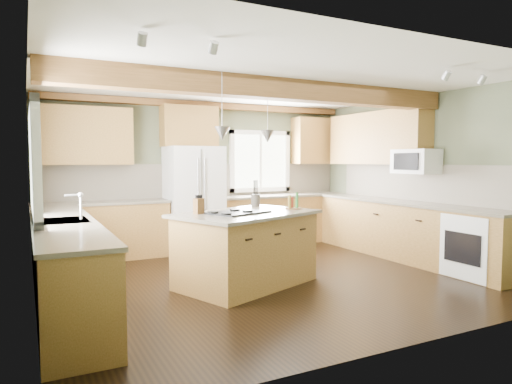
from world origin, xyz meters
name	(u,v)px	position (x,y,z in m)	size (l,w,h in m)	color
floor	(268,278)	(0.00, 0.00, 0.00)	(5.60, 5.60, 0.00)	black
ceiling	(269,80)	(0.00, 0.00, 2.60)	(5.60, 5.60, 0.00)	silver
wall_back	(203,175)	(0.00, 2.50, 1.30)	(5.60, 5.60, 0.00)	#485139
wall_left	(31,186)	(-2.80, 0.00, 1.30)	(5.00, 5.00, 0.00)	#485139
wall_right	(423,177)	(2.80, 0.00, 1.30)	(5.00, 5.00, 0.00)	#485139
ceiling_beam	(274,89)	(0.00, -0.15, 2.47)	(5.55, 0.26, 0.26)	#563818
soffit_trim	(204,105)	(0.00, 2.40, 2.54)	(5.55, 0.20, 0.10)	#563818
backsplash_back	(203,180)	(0.00, 2.48, 1.21)	(5.58, 0.03, 0.58)	brown
backsplash_right	(420,183)	(2.78, 0.05, 1.21)	(0.03, 3.70, 0.58)	brown
base_cab_back_left	(103,232)	(-1.79, 2.20, 0.44)	(2.02, 0.60, 0.88)	brown
counter_back_left	(102,203)	(-1.79, 2.20, 0.90)	(2.06, 0.64, 0.04)	brown
base_cab_back_right	(282,220)	(1.49, 2.20, 0.44)	(2.62, 0.60, 0.88)	brown
counter_back_right	(282,196)	(1.49, 2.20, 0.90)	(2.66, 0.64, 0.04)	brown
base_cab_left	(65,264)	(-2.50, 0.05, 0.44)	(0.60, 3.70, 0.88)	brown
counter_left	(63,222)	(-2.50, 0.05, 0.90)	(0.64, 3.74, 0.04)	brown
base_cab_right	(406,232)	(2.50, 0.05, 0.44)	(0.60, 3.70, 0.88)	brown
counter_right	(406,203)	(2.50, 0.05, 0.90)	(0.64, 3.74, 0.04)	brown
upper_cab_back_left	(86,136)	(-1.99, 2.33, 1.95)	(1.40, 0.35, 0.90)	brown
upper_cab_over_fridge	(189,127)	(-0.30, 2.33, 2.15)	(0.96, 0.35, 0.70)	brown
upper_cab_right	(377,138)	(2.62, 0.90, 1.95)	(0.35, 2.20, 0.90)	brown
upper_cab_back_corner	(315,141)	(2.30, 2.33, 1.95)	(0.90, 0.35, 0.90)	brown
window_left	(33,162)	(-2.78, 0.05, 1.55)	(0.04, 1.60, 1.05)	white
window_back	(260,161)	(1.15, 2.48, 1.55)	(1.10, 0.04, 1.00)	white
sink	(63,222)	(-2.50, 0.05, 0.91)	(0.50, 0.65, 0.03)	#262628
faucet	(81,208)	(-2.32, 0.05, 1.05)	(0.02, 0.02, 0.28)	#B2B2B7
dishwasher	(78,297)	(-2.49, -1.25, 0.43)	(0.60, 0.60, 0.84)	white
oven	(478,246)	(2.49, -1.25, 0.43)	(0.60, 0.72, 0.84)	white
microwave	(416,161)	(2.58, -0.05, 1.55)	(0.40, 0.70, 0.38)	white
pendant_left	(222,134)	(-0.78, -0.30, 1.88)	(0.18, 0.18, 0.16)	#B2B2B7
pendant_right	(268,136)	(-0.02, 0.00, 1.88)	(0.18, 0.18, 0.16)	#B2B2B7
refrigerator	(194,200)	(-0.30, 2.12, 0.90)	(0.90, 0.74, 1.80)	white
island	(246,250)	(-0.40, -0.15, 0.44)	(1.64, 1.00, 0.88)	brown
island_top	(246,214)	(-0.40, -0.15, 0.90)	(1.75, 1.11, 0.04)	brown
cooktop	(239,212)	(-0.53, -0.20, 0.93)	(0.71, 0.47, 0.02)	black
knife_block	(199,206)	(-0.99, -0.04, 1.01)	(0.11, 0.08, 0.19)	brown
utensil_crock	(256,200)	(0.05, 0.48, 1.00)	(0.13, 0.13, 0.17)	#37322C
bottle_tray	(294,201)	(0.34, -0.08, 1.02)	(0.23, 0.23, 0.21)	brown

